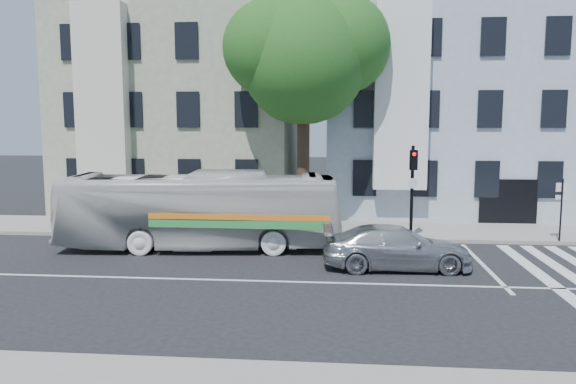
# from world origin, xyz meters

# --- Properties ---
(ground) EXTENTS (120.00, 120.00, 0.00)m
(ground) POSITION_xyz_m (0.00, 0.00, 0.00)
(ground) COLOR black
(ground) RESTS_ON ground
(sidewalk_far) EXTENTS (80.00, 4.00, 0.15)m
(sidewalk_far) POSITION_xyz_m (0.00, 8.00, 0.07)
(sidewalk_far) COLOR gray
(sidewalk_far) RESTS_ON ground
(building_left) EXTENTS (12.00, 10.00, 11.00)m
(building_left) POSITION_xyz_m (-7.00, 15.00, 5.50)
(building_left) COLOR gray
(building_left) RESTS_ON ground
(building_right) EXTENTS (12.00, 10.00, 11.00)m
(building_right) POSITION_xyz_m (7.00, 15.00, 5.50)
(building_right) COLOR #94A5B0
(building_right) RESTS_ON ground
(street_tree) EXTENTS (7.30, 5.90, 11.10)m
(street_tree) POSITION_xyz_m (0.06, 8.74, 7.83)
(street_tree) COLOR #2D2116
(street_tree) RESTS_ON ground
(bus) EXTENTS (3.34, 10.80, 2.96)m
(bus) POSITION_xyz_m (-3.62, 4.17, 1.48)
(bus) COLOR silver
(bus) RESTS_ON ground
(sedan) EXTENTS (2.23, 4.98, 1.42)m
(sedan) POSITION_xyz_m (3.52, 1.90, 0.71)
(sedan) COLOR #B2B4B9
(sedan) RESTS_ON ground
(hedge) EXTENTS (8.09, 4.27, 0.70)m
(hedge) POSITION_xyz_m (-3.66, 6.80, 0.50)
(hedge) COLOR #315C1D
(hedge) RESTS_ON sidewalk_far
(traffic_signal) EXTENTS (0.39, 0.52, 3.90)m
(traffic_signal) POSITION_xyz_m (4.50, 5.94, 2.52)
(traffic_signal) COLOR black
(traffic_signal) RESTS_ON ground
(far_sign_pole) EXTENTS (0.44, 0.20, 2.47)m
(far_sign_pole) POSITION_xyz_m (10.29, 6.14, 1.72)
(far_sign_pole) COLOR black
(far_sign_pole) RESTS_ON sidewalk_far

